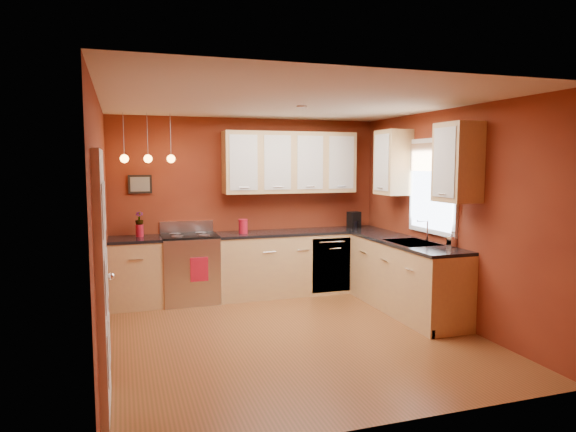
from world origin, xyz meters
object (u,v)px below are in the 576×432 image
object	(u,v)px
sink	(412,244)
soap_pump	(452,239)
gas_range	(190,268)
coffee_maker	(354,221)
red_canister	(243,226)

from	to	relation	value
sink	soap_pump	xyz separation A→B (m)	(0.25, -0.47, 0.12)
gas_range	coffee_maker	bearing A→B (deg)	0.57
gas_range	soap_pump	size ratio (longest dim) A/B	5.78
sink	coffee_maker	distance (m)	1.54
red_canister	coffee_maker	world-z (taller)	coffee_maker
gas_range	soap_pump	xyz separation A→B (m)	(2.87, -1.97, 0.55)
gas_range	coffee_maker	xyz separation A→B (m)	(2.53, 0.03, 0.58)
gas_range	sink	size ratio (longest dim) A/B	1.59
gas_range	red_canister	xyz separation A→B (m)	(0.76, -0.02, 0.56)
gas_range	red_canister	world-z (taller)	red_canister
red_canister	soap_pump	bearing A→B (deg)	-42.68
sink	red_canister	bearing A→B (deg)	141.54
gas_range	coffee_maker	world-z (taller)	coffee_maker
coffee_maker	soap_pump	size ratio (longest dim) A/B	1.32
sink	soap_pump	bearing A→B (deg)	-62.00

